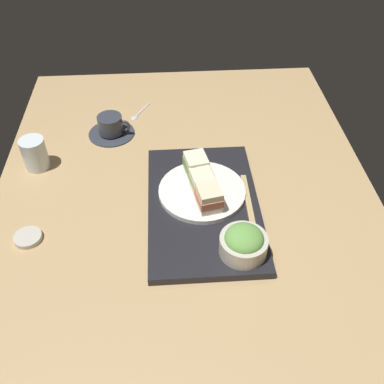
# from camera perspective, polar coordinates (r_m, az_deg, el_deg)

# --- Properties ---
(ground_plane) EXTENTS (1.40, 1.00, 0.03)m
(ground_plane) POSITION_cam_1_polar(r_m,az_deg,el_deg) (1.13, -0.69, -2.43)
(ground_plane) COLOR tan
(serving_tray) EXTENTS (0.45, 0.28, 0.02)m
(serving_tray) POSITION_cam_1_polar(r_m,az_deg,el_deg) (1.10, 1.49, -1.84)
(serving_tray) COLOR black
(serving_tray) RESTS_ON ground_plane
(sandwich_plate) EXTENTS (0.22, 0.22, 0.01)m
(sandwich_plate) POSITION_cam_1_polar(r_m,az_deg,el_deg) (1.12, 1.31, 0.11)
(sandwich_plate) COLOR white
(sandwich_plate) RESTS_ON serving_tray
(sandwich_near) EXTENTS (0.08, 0.07, 0.06)m
(sandwich_near) POSITION_cam_1_polar(r_m,az_deg,el_deg) (1.05, 2.20, -0.71)
(sandwich_near) COLOR beige
(sandwich_near) RESTS_ON sandwich_plate
(sandwich_middle) EXTENTS (0.08, 0.07, 0.05)m
(sandwich_middle) POSITION_cam_1_polar(r_m,az_deg,el_deg) (1.10, 1.34, 1.32)
(sandwich_middle) COLOR #EFE5C1
(sandwich_middle) RESTS_ON sandwich_plate
(sandwich_far) EXTENTS (0.08, 0.07, 0.06)m
(sandwich_far) POSITION_cam_1_polar(r_m,az_deg,el_deg) (1.14, 0.54, 3.44)
(sandwich_far) COLOR #EFE5C1
(sandwich_far) RESTS_ON sandwich_plate
(salad_bowl) EXTENTS (0.11, 0.11, 0.07)m
(salad_bowl) POSITION_cam_1_polar(r_m,az_deg,el_deg) (0.98, 6.71, -6.51)
(salad_bowl) COLOR beige
(salad_bowl) RESTS_ON serving_tray
(chopsticks_pair) EXTENTS (0.22, 0.02, 0.01)m
(chopsticks_pair) POSITION_cam_1_polar(r_m,az_deg,el_deg) (1.10, 7.37, -1.68)
(chopsticks_pair) COLOR tan
(chopsticks_pair) RESTS_ON serving_tray
(coffee_cup) EXTENTS (0.14, 0.14, 0.06)m
(coffee_cup) POSITION_cam_1_polar(r_m,az_deg,el_deg) (1.36, -10.45, 8.29)
(coffee_cup) COLOR #333842
(coffee_cup) RESTS_ON ground_plane
(drinking_glass) EXTENTS (0.07, 0.07, 0.09)m
(drinking_glass) POSITION_cam_1_polar(r_m,az_deg,el_deg) (1.28, -19.69, 4.70)
(drinking_glass) COLOR silver
(drinking_glass) RESTS_ON ground_plane
(small_sauce_dish) EXTENTS (0.07, 0.07, 0.01)m
(small_sauce_dish) POSITION_cam_1_polar(r_m,az_deg,el_deg) (1.11, -20.48, -5.54)
(small_sauce_dish) COLOR beige
(small_sauce_dish) RESTS_ON ground_plane
(teaspoon) EXTENTS (0.10, 0.07, 0.01)m
(teaspoon) POSITION_cam_1_polar(r_m,az_deg,el_deg) (1.45, -7.13, 9.95)
(teaspoon) COLOR silver
(teaspoon) RESTS_ON ground_plane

